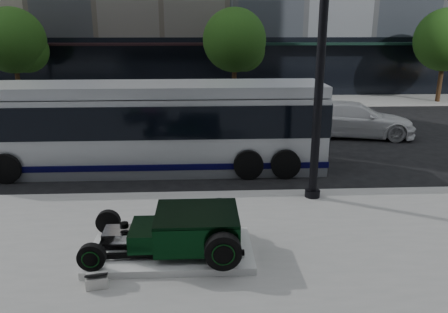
{
  "coord_description": "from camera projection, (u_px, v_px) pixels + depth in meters",
  "views": [
    {
      "loc": [
        -1.01,
        -13.92,
        4.76
      ],
      "look_at": [
        -0.41,
        -2.1,
        1.2
      ],
      "focal_mm": 35.0,
      "sensor_mm": 36.0,
      "label": 1
    }
  ],
  "objects": [
    {
      "name": "ground",
      "position": [
        233.0,
        172.0,
        14.73
      ],
      "size": [
        120.0,
        120.0,
        0.0
      ],
      "primitive_type": "plane",
      "color": "black",
      "rests_on": "ground"
    },
    {
      "name": "sidewalk_far",
      "position": [
        217.0,
        101.0,
        28.1
      ],
      "size": [
        70.0,
        4.0,
        0.12
      ],
      "primitive_type": "cube",
      "color": "gray",
      "rests_on": "ground"
    },
    {
      "name": "street_trees",
      "position": [
        237.0,
        43.0,
        26.2
      ],
      "size": [
        29.8,
        3.8,
        5.7
      ],
      "color": "black",
      "rests_on": "sidewalk_far"
    },
    {
      "name": "display_plinth",
      "position": [
        171.0,
        251.0,
        9.2
      ],
      "size": [
        3.4,
        1.8,
        0.15
      ],
      "primitive_type": "cube",
      "color": "silver",
      "rests_on": "sidewalk_near"
    },
    {
      "name": "hot_rod",
      "position": [
        187.0,
        229.0,
        9.07
      ],
      "size": [
        3.22,
        2.0,
        0.81
      ],
      "color": "black",
      "rests_on": "display_plinth"
    },
    {
      "name": "info_plaque",
      "position": [
        97.0,
        280.0,
        8.07
      ],
      "size": [
        0.45,
        0.37,
        0.31
      ],
      "color": "silver",
      "rests_on": "sidewalk_near"
    },
    {
      "name": "lamppost",
      "position": [
        320.0,
        69.0,
        11.31
      ],
      "size": [
        0.42,
        0.42,
        7.7
      ],
      "color": "black",
      "rests_on": "sidewalk_near"
    },
    {
      "name": "transit_bus",
      "position": [
        145.0,
        126.0,
        14.78
      ],
      "size": [
        12.12,
        2.88,
        2.92
      ],
      "color": "#A5A9AF",
      "rests_on": "ground"
    },
    {
      "name": "white_sedan",
      "position": [
        354.0,
        119.0,
        19.38
      ],
      "size": [
        5.54,
        3.07,
        1.52
      ],
      "primitive_type": "imported",
      "rotation": [
        0.0,
        0.0,
        1.38
      ],
      "color": "white",
      "rests_on": "ground"
    }
  ]
}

